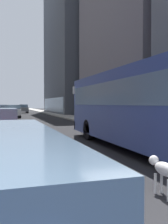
{
  "coord_description": "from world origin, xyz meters",
  "views": [
    {
      "loc": [
        -2.29,
        -2.39,
        1.77
      ],
      "look_at": [
        1.12,
        8.51,
        1.4
      ],
      "focal_mm": 41.09,
      "sensor_mm": 36.0,
      "label": 1
    }
  ],
  "objects_px": {
    "car_white_van": "(13,111)",
    "car_silver_sedan": "(0,110)",
    "dalmatian_dog": "(163,169)",
    "car_grey_wagon": "(23,109)",
    "transit_bus": "(148,104)"
  },
  "relations": [
    {
      "from": "transit_bus",
      "to": "dalmatian_dog",
      "type": "distance_m",
      "value": 4.83
    },
    {
      "from": "car_grey_wagon",
      "to": "car_silver_sedan",
      "type": "bearing_deg",
      "value": -110.56
    },
    {
      "from": "car_white_van",
      "to": "car_silver_sedan",
      "type": "xyz_separation_m",
      "value": [
        -1.6,
        5.56,
        -0.0
      ]
    },
    {
      "from": "car_white_van",
      "to": "car_grey_wagon",
      "type": "height_order",
      "value": "same"
    },
    {
      "from": "car_white_van",
      "to": "dalmatian_dog",
      "type": "distance_m",
      "value": 29.83
    },
    {
      "from": "car_silver_sedan",
      "to": "dalmatian_dog",
      "type": "bearing_deg",
      "value": -84.48
    },
    {
      "from": "transit_bus",
      "to": "car_silver_sedan",
      "type": "relative_size",
      "value": 2.84
    },
    {
      "from": "transit_bus",
      "to": "car_silver_sedan",
      "type": "bearing_deg",
      "value": 100.17
    },
    {
      "from": "car_white_van",
      "to": "car_silver_sedan",
      "type": "relative_size",
      "value": 1.11
    },
    {
      "from": "car_grey_wagon",
      "to": "dalmatian_dog",
      "type": "xyz_separation_m",
      "value": [
        -0.59,
        -46.0,
        -0.31
      ]
    },
    {
      "from": "transit_bus",
      "to": "car_grey_wagon",
      "type": "xyz_separation_m",
      "value": [
        -1.6,
        41.89,
        -0.96
      ]
    },
    {
      "from": "transit_bus",
      "to": "car_silver_sedan",
      "type": "xyz_separation_m",
      "value": [
        -5.6,
        31.22,
        -0.96
      ]
    },
    {
      "from": "car_silver_sedan",
      "to": "dalmatian_dog",
      "type": "height_order",
      "value": "car_silver_sedan"
    },
    {
      "from": "car_white_van",
      "to": "car_silver_sedan",
      "type": "distance_m",
      "value": 5.78
    },
    {
      "from": "dalmatian_dog",
      "to": "car_silver_sedan",
      "type": "bearing_deg",
      "value": 95.52
    }
  ]
}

